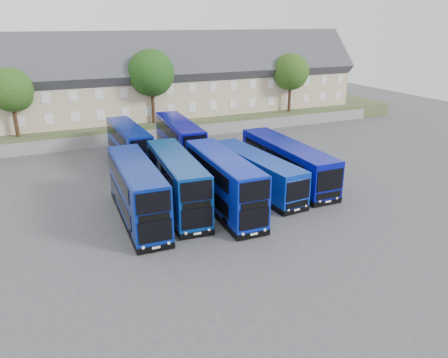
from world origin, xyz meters
TOP-DOWN VIEW (x-y plane):
  - ground at (0.00, 0.00)m, footprint 120.00×120.00m
  - retaining_wall at (0.00, 24.00)m, footprint 70.00×0.40m
  - earth_bank at (0.00, 34.00)m, footprint 80.00×20.00m
  - terrace_row at (3.00, 30.00)m, footprint 60.00×10.40m
  - dd_front_left at (-5.83, 1.91)m, footprint 2.99×11.30m
  - dd_front_mid at (-2.45, 2.64)m, footprint 3.35×11.30m
  - dd_front_right at (0.88, 1.02)m, footprint 2.91×11.33m
  - dd_rear_left at (-3.43, 15.43)m, footprint 2.65×10.61m
  - dd_rear_right at (1.70, 14.24)m, footprint 3.24×11.39m
  - coach_east_a at (5.28, 3.69)m, footprint 3.49×12.22m
  - coach_east_b at (9.08, 4.72)m, footprint 2.91×13.40m
  - tree_west at (-13.85, 25.10)m, footprint 4.80×4.80m
  - tree_mid at (2.15, 25.60)m, footprint 5.76×5.76m
  - tree_east at (22.15, 25.10)m, footprint 5.12×5.12m
  - tree_far at (28.15, 32.10)m, footprint 5.44×5.44m

SIDE VIEW (x-z plane):
  - ground at x=0.00m, z-range 0.00..0.00m
  - retaining_wall at x=0.00m, z-range 0.00..1.50m
  - earth_bank at x=0.00m, z-range 0.00..2.00m
  - coach_east_a at x=5.28m, z-range -0.03..3.26m
  - coach_east_b at x=9.08m, z-range -0.03..3.62m
  - dd_rear_left at x=-3.43m, z-range -0.04..4.16m
  - dd_front_mid at x=-2.45m, z-range -0.04..4.39m
  - dd_front_left at x=-5.83m, z-range -0.04..4.42m
  - dd_front_right at x=0.88m, z-range -0.04..4.43m
  - dd_rear_right at x=1.70m, z-range -0.04..4.44m
  - terrace_row at x=3.00m, z-range 1.00..12.20m
  - tree_west at x=-13.85m, z-range 3.23..10.88m
  - tree_east at x=22.15m, z-range 3.31..11.47m
  - tree_far at x=28.15m, z-range 3.39..12.06m
  - tree_mid at x=2.15m, z-range 3.48..12.66m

